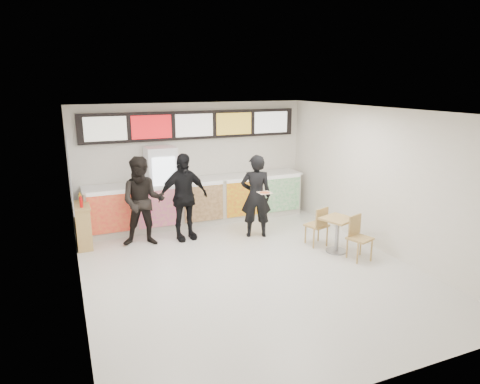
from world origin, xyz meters
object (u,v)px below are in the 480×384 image
customer_main (256,196)px  condiment_ledge (83,225)px  customer_left (143,202)px  customer_mid (183,197)px  service_counter (199,201)px  drinks_fridge (162,188)px  cafe_table (337,228)px

customer_main → condiment_ledge: customer_main is taller
customer_main → customer_left: bearing=10.0°
customer_main → customer_mid: customer_mid is taller
service_counter → condiment_ledge: service_counter is taller
customer_main → condiment_ledge: size_ratio=1.71×
condiment_ledge → customer_left: bearing=-19.1°
drinks_fridge → condiment_ledge: drinks_fridge is taller
customer_mid → condiment_ledge: bearing=161.6°
service_counter → customer_main: size_ratio=2.89×
customer_main → customer_left: size_ratio=0.98×
customer_mid → condiment_ledge: customer_mid is taller
customer_left → customer_mid: size_ratio=0.99×
cafe_table → condiment_ledge: (-4.90, 2.41, -0.04)m
customer_main → condiment_ledge: (-3.72, 0.88, -0.48)m
customer_mid → condiment_ledge: size_ratio=1.76×
customer_mid → condiment_ledge: (-2.14, 0.41, -0.51)m
cafe_table → condiment_ledge: size_ratio=1.39×
drinks_fridge → customer_main: size_ratio=1.04×
cafe_table → condiment_ledge: 5.46m
customer_left → cafe_table: (3.66, -1.98, -0.47)m
service_counter → cafe_table: service_counter is taller
customer_main → customer_mid: bearing=3.9°
customer_main → cafe_table: customer_main is taller
drinks_fridge → cafe_table: bearing=-44.9°
service_counter → customer_mid: size_ratio=2.81×
customer_mid → cafe_table: bearing=-43.4°
service_counter → customer_mid: (-0.68, -0.99, 0.42)m
service_counter → customer_main: (0.90, -1.45, 0.39)m
drinks_fridge → customer_mid: 1.04m
cafe_table → customer_mid: bearing=125.3°
service_counter → condiment_ledge: (-2.82, -0.57, -0.09)m
drinks_fridge → cafe_table: drinks_fridge is taller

